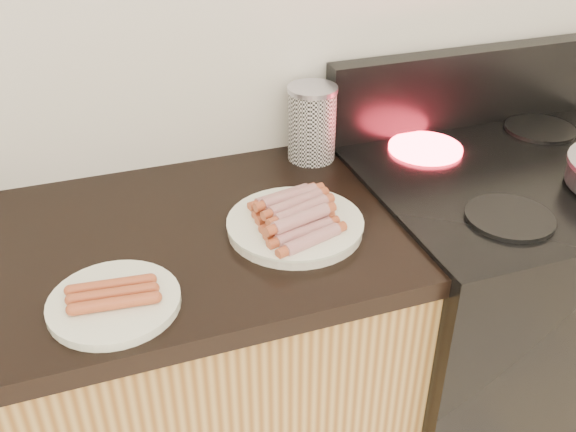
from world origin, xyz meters
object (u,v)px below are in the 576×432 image
object	(u,v)px
main_plate	(295,227)
canister	(312,123)
stove	(493,319)
side_plate	(114,302)

from	to	relation	value
main_plate	canister	bearing A→B (deg)	63.06
main_plate	canister	size ratio (longest dim) A/B	1.49
canister	stove	bearing A→B (deg)	-29.00
canister	main_plate	bearing A→B (deg)	-116.94
stove	side_plate	xyz separation A→B (m)	(-0.96, -0.17, 0.45)
main_plate	side_plate	xyz separation A→B (m)	(-0.37, -0.12, -0.00)
stove	main_plate	size ratio (longest dim) A/B	3.36
main_plate	canister	distance (m)	0.34
main_plate	canister	xyz separation A→B (m)	(0.15, 0.29, 0.08)
stove	main_plate	xyz separation A→B (m)	(-0.59, -0.05, 0.45)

